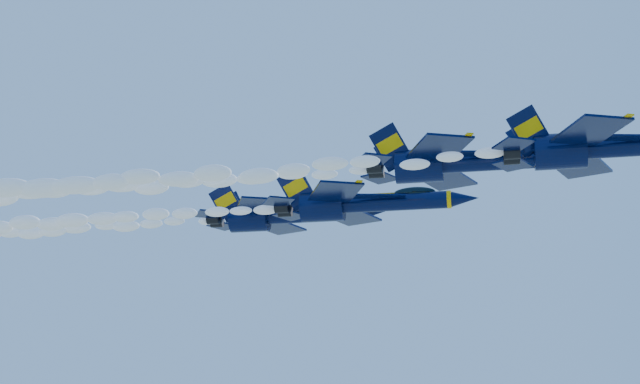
% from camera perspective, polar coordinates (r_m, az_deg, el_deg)
% --- Properties ---
extents(jet_lead, '(15.83, 12.98, 5.88)m').
position_cam_1_polar(jet_lead, '(62.14, 17.98, 2.76)').
color(jet_lead, black).
extents(smoke_trail_jet_lead, '(55.01, 2.02, 1.82)m').
position_cam_1_polar(smoke_trail_jet_lead, '(66.58, -12.60, 0.66)').
color(smoke_trail_jet_lead, white).
extents(jet_second, '(16.68, 13.68, 6.20)m').
position_cam_1_polar(jet_second, '(67.62, 9.17, 1.91)').
color(jet_second, black).
extents(smoke_trail_jet_second, '(55.01, 2.13, 1.91)m').
position_cam_1_polar(smoke_trail_jet_second, '(76.35, -17.74, -0.00)').
color(smoke_trail_jet_second, white).
extents(jet_third, '(18.49, 15.17, 6.87)m').
position_cam_1_polar(jet_third, '(81.15, 2.73, -0.71)').
color(jet_third, black).
extents(smoke_trail_jet_third, '(55.01, 2.36, 2.12)m').
position_cam_1_polar(smoke_trail_jet_third, '(92.57, -19.53, -2.05)').
color(smoke_trail_jet_third, white).
extents(jet_fourth, '(18.45, 15.14, 6.86)m').
position_cam_1_polar(jet_fourth, '(90.78, -2.27, -1.50)').
color(jet_fourth, black).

